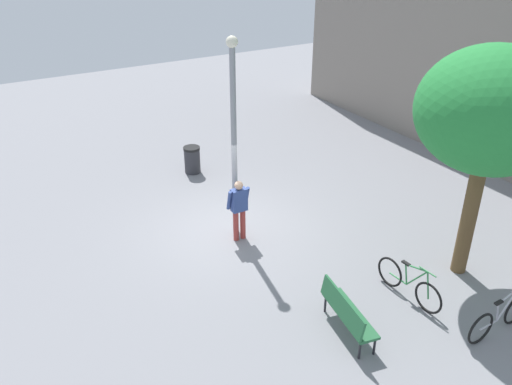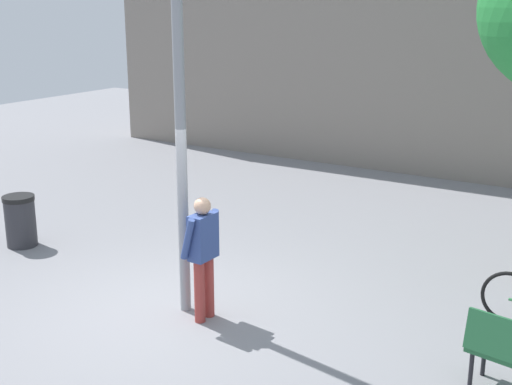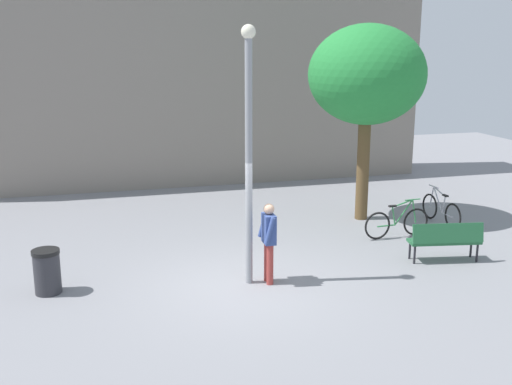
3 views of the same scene
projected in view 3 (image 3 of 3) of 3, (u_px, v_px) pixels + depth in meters
ground_plane at (244, 285)px, 12.29m from camera, size 36.00×36.00×0.00m
building_facade at (172, 75)px, 20.73m from camera, size 17.65×2.00×7.49m
lamppost at (249, 143)px, 11.73m from camera, size 0.28×0.28×5.12m
person_by_lamppost at (269, 237)px, 12.19m from camera, size 0.28×0.59×1.67m
park_bench at (446, 238)px, 13.48m from camera, size 1.66×0.75×0.92m
plaza_tree at (367, 76)px, 16.05m from camera, size 3.13×3.13×5.31m
bicycle_green at (397, 223)px, 15.25m from camera, size 1.81×0.15×0.97m
bicycle_silver at (441, 210)px, 16.40m from camera, size 0.09×1.81×0.97m
trash_bin at (47, 271)px, 11.79m from camera, size 0.54×0.54×0.89m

